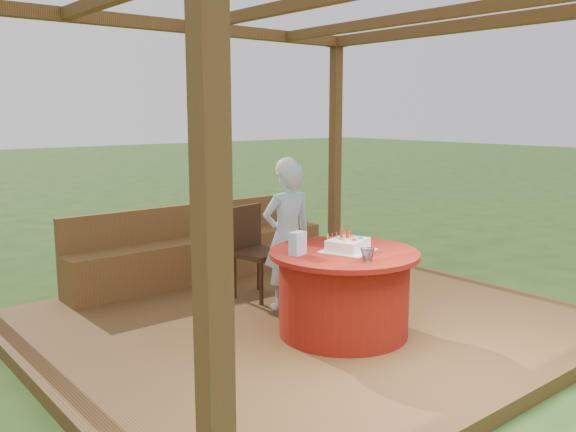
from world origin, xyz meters
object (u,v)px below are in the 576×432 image
at_px(chair, 254,246).
at_px(gift_bag, 298,243).
at_px(table, 344,292).
at_px(elderly_woman, 287,233).
at_px(birthday_cake, 348,245).
at_px(drinking_glass, 367,255).
at_px(bench, 202,254).

relative_size(chair, gift_bag, 4.88).
bearing_deg(gift_bag, table, -32.34).
xyz_separation_m(elderly_woman, birthday_cake, (-0.05, -0.82, 0.04)).
height_order(elderly_woman, birthday_cake, elderly_woman).
relative_size(table, gift_bag, 6.61).
relative_size(elderly_woman, drinking_glass, 12.97).
xyz_separation_m(elderly_woman, gift_bag, (-0.44, -0.67, 0.08)).
bearing_deg(bench, table, -90.07).
xyz_separation_m(chair, birthday_cake, (-0.03, -1.32, 0.24)).
distance_m(bench, elderly_woman, 1.44).
xyz_separation_m(bench, chair, (0.05, -0.88, 0.23)).
height_order(table, drinking_glass, drinking_glass).
height_order(chair, elderly_woman, elderly_woman).
distance_m(elderly_woman, drinking_glass, 1.17).
bearing_deg(elderly_woman, drinking_glass, -98.63).
bearing_deg(chair, elderly_woman, -87.86).
bearing_deg(table, bench, 89.93).
height_order(birthday_cake, drinking_glass, birthday_cake).
xyz_separation_m(birthday_cake, gift_bag, (-0.40, 0.16, 0.04)).
height_order(elderly_woman, drinking_glass, elderly_woman).
relative_size(chair, drinking_glass, 8.29).
xyz_separation_m(table, drinking_glass, (-0.10, -0.35, 0.39)).
relative_size(birthday_cake, drinking_glass, 4.31).
distance_m(birthday_cake, drinking_glass, 0.36).
xyz_separation_m(gift_bag, drinking_glass, (0.27, -0.49, -0.04)).
bearing_deg(chair, gift_bag, -110.10).
bearing_deg(drinking_glass, chair, 84.56).
bearing_deg(elderly_woman, chair, 92.14).
bearing_deg(bench, gift_bag, -100.38).
xyz_separation_m(table, gift_bag, (-0.37, 0.14, 0.43)).
bearing_deg(birthday_cake, bench, 90.57).
xyz_separation_m(table, elderly_woman, (0.07, 0.81, 0.35)).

